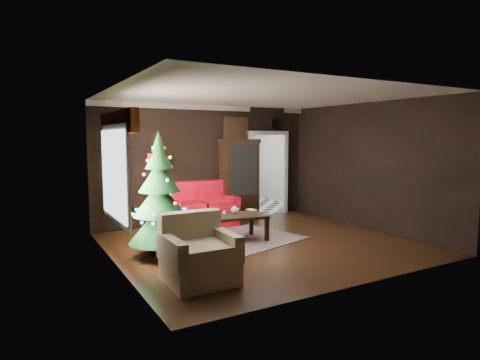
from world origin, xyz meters
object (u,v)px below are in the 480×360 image
floor_lamp (155,196)px  kitchen_table (235,195)px  armchair (199,250)px  teapot (234,210)px  christmas_tree (160,196)px  wall_clock (276,124)px  coffee_table (236,228)px  loveseat (200,204)px  curio_cabinet (239,181)px

floor_lamp → kitchen_table: floor_lamp is taller
armchair → kitchen_table: 5.99m
armchair → teapot: 2.43m
floor_lamp → armchair: bearing=-96.1°
kitchen_table → christmas_tree: bearing=-133.7°
floor_lamp → wall_clock: 3.93m
kitchen_table → coffee_table: bearing=-118.2°
loveseat → teapot: 1.51m
loveseat → coffee_table: bearing=-88.6°
floor_lamp → armchair: size_ratio=1.78×
christmas_tree → curio_cabinet: bearing=37.6°
loveseat → floor_lamp: (-1.18, -0.36, 0.33)m
armchair → loveseat: bearing=66.8°
coffee_table → armchair: bearing=-131.7°
armchair → floor_lamp: bearing=84.8°
loveseat → floor_lamp: bearing=-163.2°
loveseat → christmas_tree: (-1.57, -1.87, 0.55)m
loveseat → coffee_table: (0.04, -1.63, -0.23)m
loveseat → wall_clock: wall_clock is taller
curio_cabinet → teapot: (-1.08, -1.73, -0.34)m
coffee_table → wall_clock: bearing=41.3°
loveseat → christmas_tree: 2.51m
floor_lamp → armchair: (-0.32, -3.00, -0.37)m
teapot → wall_clock: (2.28, 1.91, 1.77)m
loveseat → floor_lamp: floor_lamp is taller
coffee_table → kitchen_table: kitchen_table is taller
christmas_tree → armchair: (0.07, -1.48, -0.59)m
coffee_table → teapot: bearing=75.0°
curio_cabinet → teapot: bearing=-121.9°
christmas_tree → wall_clock: wall_clock is taller
floor_lamp → wall_clock: size_ratio=5.48×
curio_cabinet → floor_lamp: curio_cabinet is taller
loveseat → wall_clock: size_ratio=5.31×
loveseat → curio_cabinet: 1.25m
armchair → teapot: (1.57, 1.85, 0.15)m
curio_cabinet → coffee_table: (-1.11, -1.85, -0.68)m
coffee_table → curio_cabinet: bearing=59.0°
floor_lamp → christmas_tree: (-0.39, -1.52, 0.22)m
curio_cabinet → armchair: 4.47m
armchair → wall_clock: (3.85, 3.75, 1.92)m
curio_cabinet → armchair: size_ratio=1.93×
christmas_tree → kitchen_table: size_ratio=2.72×
kitchen_table → teapot: bearing=-118.7°
loveseat → kitchen_table: loveseat is taller
coffee_table → kitchen_table: bearing=61.8°
christmas_tree → armchair: 1.60m
curio_cabinet → kitchen_table: bearing=65.6°
floor_lamp → kitchen_table: bearing=34.0°
floor_lamp → wall_clock: (3.53, 0.76, 1.55)m
teapot → kitchen_table: (1.73, 3.16, -0.23)m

